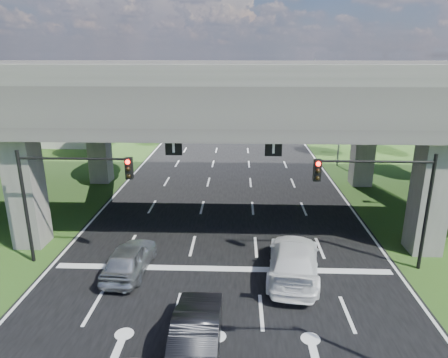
# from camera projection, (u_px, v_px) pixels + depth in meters

# --- Properties ---
(ground) EXTENTS (160.00, 160.00, 0.00)m
(ground) POSITION_uv_depth(u_px,v_px,m) (219.00, 312.00, 16.92)
(ground) COLOR #2F4C18
(ground) RESTS_ON ground
(road) EXTENTS (18.00, 120.00, 0.03)m
(road) POSITION_uv_depth(u_px,v_px,m) (226.00, 219.00, 26.46)
(road) COLOR black
(road) RESTS_ON ground
(overpass) EXTENTS (80.00, 15.00, 10.00)m
(overpass) POSITION_uv_depth(u_px,v_px,m) (228.00, 95.00, 26.03)
(overpass) COLOR #33312E
(overpass) RESTS_ON ground
(warehouse) EXTENTS (20.00, 10.00, 4.00)m
(warehouse) POSITION_uv_depth(u_px,v_px,m) (29.00, 125.00, 50.68)
(warehouse) COLOR #9E9E99
(warehouse) RESTS_ON ground
(signal_right) EXTENTS (5.76, 0.54, 6.00)m
(signal_right) POSITION_uv_depth(u_px,v_px,m) (385.00, 190.00, 19.15)
(signal_right) COLOR black
(signal_right) RESTS_ON ground
(signal_left) EXTENTS (5.76, 0.54, 6.00)m
(signal_left) POSITION_uv_depth(u_px,v_px,m) (65.00, 187.00, 19.73)
(signal_left) COLOR black
(signal_left) RESTS_ON ground
(streetlight_far) EXTENTS (3.38, 0.25, 10.00)m
(streetlight_far) POSITION_uv_depth(u_px,v_px,m) (338.00, 106.00, 37.72)
(streetlight_far) COLOR gray
(streetlight_far) RESTS_ON ground
(streetlight_beyond) EXTENTS (3.38, 0.25, 10.00)m
(streetlight_beyond) POSITION_uv_depth(u_px,v_px,m) (310.00, 91.00, 53.00)
(streetlight_beyond) COLOR gray
(streetlight_beyond) RESTS_ON ground
(tree_left_near) EXTENTS (4.50, 4.50, 7.80)m
(tree_left_near) POSITION_uv_depth(u_px,v_px,m) (95.00, 112.00, 40.82)
(tree_left_near) COLOR black
(tree_left_near) RESTS_ON ground
(tree_left_mid) EXTENTS (3.91, 3.90, 6.76)m
(tree_left_mid) POSITION_uv_depth(u_px,v_px,m) (94.00, 109.00, 48.76)
(tree_left_mid) COLOR black
(tree_left_mid) RESTS_ON ground
(tree_left_far) EXTENTS (4.80, 4.80, 8.32)m
(tree_left_far) POSITION_uv_depth(u_px,v_px,m) (142.00, 95.00, 55.96)
(tree_left_far) COLOR black
(tree_left_far) RESTS_ON ground
(tree_right_near) EXTENTS (4.20, 4.20, 7.28)m
(tree_right_near) POSITION_uv_depth(u_px,v_px,m) (356.00, 114.00, 41.84)
(tree_right_near) COLOR black
(tree_right_near) RESTS_ON ground
(tree_right_mid) EXTENTS (3.91, 3.90, 6.76)m
(tree_right_mid) POSITION_uv_depth(u_px,v_px,m) (362.00, 108.00, 49.46)
(tree_right_mid) COLOR black
(tree_right_mid) RESTS_ON ground
(tree_right_far) EXTENTS (4.50, 4.50, 7.80)m
(tree_right_far) POSITION_uv_depth(u_px,v_px,m) (318.00, 96.00, 57.05)
(tree_right_far) COLOR black
(tree_right_far) RESTS_ON ground
(car_silver) EXTENTS (2.10, 4.61, 1.53)m
(car_silver) POSITION_uv_depth(u_px,v_px,m) (130.00, 258.00, 19.71)
(car_silver) COLOR #A9ADB1
(car_silver) RESTS_ON road
(car_dark) EXTENTS (1.73, 4.88, 1.60)m
(car_dark) POSITION_uv_depth(u_px,v_px,m) (197.00, 330.00, 14.51)
(car_dark) COLOR black
(car_dark) RESTS_ON road
(car_white) EXTENTS (3.20, 6.19, 1.72)m
(car_white) POSITION_uv_depth(u_px,v_px,m) (293.00, 260.00, 19.39)
(car_white) COLOR white
(car_white) RESTS_ON road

